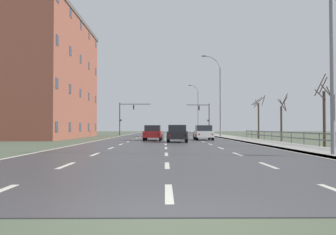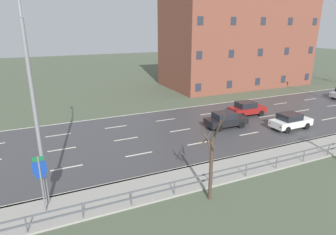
# 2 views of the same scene
# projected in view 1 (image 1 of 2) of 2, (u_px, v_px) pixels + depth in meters

# --- Properties ---
(ground_plane) EXTENTS (160.00, 160.00, 0.12)m
(ground_plane) POSITION_uv_depth(u_px,v_px,m) (165.00, 137.00, 53.38)
(ground_plane) COLOR #4C5642
(road_asphalt_strip) EXTENTS (14.00, 120.00, 0.03)m
(road_asphalt_strip) POSITION_uv_depth(u_px,v_px,m) (165.00, 135.00, 65.37)
(road_asphalt_strip) COLOR #3D3D3F
(road_asphalt_strip) RESTS_ON ground
(sidewalk_right) EXTENTS (3.00, 120.00, 0.12)m
(sidewalk_right) POSITION_uv_depth(u_px,v_px,m) (213.00, 135.00, 65.45)
(sidewalk_right) COLOR gray
(sidewalk_right) RESTS_ON ground
(guardrail) EXTENTS (0.07, 34.21, 1.00)m
(guardrail) POSITION_uv_depth(u_px,v_px,m) (297.00, 136.00, 27.65)
(guardrail) COLOR #515459
(guardrail) RESTS_ON ground
(street_lamp_foreground) EXTENTS (2.72, 0.24, 11.76)m
(street_lamp_foreground) POSITION_uv_depth(u_px,v_px,m) (328.00, 32.00, 17.00)
(street_lamp_foreground) COLOR slate
(street_lamp_foreground) RESTS_ON ground
(street_lamp_midground) EXTENTS (2.65, 0.24, 11.31)m
(street_lamp_midground) POSITION_uv_depth(u_px,v_px,m) (219.00, 97.00, 50.93)
(street_lamp_midground) COLOR slate
(street_lamp_midground) RESTS_ON ground
(street_lamp_distant) EXTENTS (2.32, 0.24, 11.13)m
(street_lamp_distant) POSITION_uv_depth(u_px,v_px,m) (198.00, 110.00, 84.86)
(street_lamp_distant) COLOR slate
(street_lamp_distant) RESTS_ON ground
(traffic_signal_right) EXTENTS (4.14, 0.36, 5.65)m
(traffic_signal_right) POSITION_uv_depth(u_px,v_px,m) (205.00, 115.00, 66.26)
(traffic_signal_right) COLOR #38383A
(traffic_signal_right) RESTS_ON ground
(traffic_signal_left) EXTENTS (5.45, 0.36, 5.67)m
(traffic_signal_left) POSITION_uv_depth(u_px,v_px,m) (126.00, 113.00, 64.39)
(traffic_signal_left) COLOR #38383A
(traffic_signal_left) RESTS_ON ground
(car_far_left) EXTENTS (1.88, 4.12, 1.57)m
(car_far_left) POSITION_uv_depth(u_px,v_px,m) (203.00, 133.00, 38.99)
(car_far_left) COLOR silver
(car_far_left) RESTS_ON ground
(car_near_left) EXTENTS (1.96, 4.17, 1.57)m
(car_near_left) POSITION_uv_depth(u_px,v_px,m) (153.00, 133.00, 37.95)
(car_near_left) COLOR maroon
(car_near_left) RESTS_ON ground
(car_mid_centre) EXTENTS (2.00, 4.19, 1.57)m
(car_mid_centre) POSITION_uv_depth(u_px,v_px,m) (153.00, 131.00, 55.16)
(car_mid_centre) COLOR #B7B7BC
(car_mid_centre) RESTS_ON ground
(car_distant) EXTENTS (1.95, 4.16, 1.57)m
(car_distant) POSITION_uv_depth(u_px,v_px,m) (177.00, 133.00, 33.45)
(car_distant) COLOR black
(car_distant) RESTS_ON ground
(brick_building) EXTENTS (11.80, 23.89, 15.71)m
(brick_building) POSITION_uv_depth(u_px,v_px,m) (36.00, 77.00, 47.89)
(brick_building) COLOR brown
(brick_building) RESTS_ON ground
(bare_tree_near) EXTENTS (1.12, 1.14, 5.15)m
(bare_tree_near) POSITION_uv_depth(u_px,v_px,m) (324.00, 114.00, 25.52)
(bare_tree_near) COLOR #423328
(bare_tree_near) RESTS_ON ground
(bare_tree_mid) EXTENTS (1.07, 1.25, 4.76)m
(bare_tree_mid) POSITION_uv_depth(u_px,v_px,m) (282.00, 120.00, 36.93)
(bare_tree_mid) COLOR #423328
(bare_tree_mid) RESTS_ON ground
(bare_tree_far) EXTENTS (1.57, 1.49, 5.32)m
(bare_tree_far) POSITION_uv_depth(u_px,v_px,m) (259.00, 118.00, 45.41)
(bare_tree_far) COLOR #423328
(bare_tree_far) RESTS_ON ground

